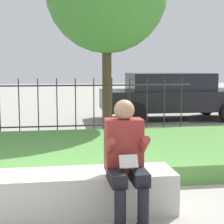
# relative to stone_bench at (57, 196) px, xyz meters

# --- Properties ---
(ground_plane) EXTENTS (60.00, 60.00, 0.00)m
(ground_plane) POSITION_rel_stone_bench_xyz_m (0.05, 0.00, -0.20)
(ground_plane) COLOR #A8A399
(stone_bench) EXTENTS (2.55, 0.57, 0.45)m
(stone_bench) POSITION_rel_stone_bench_xyz_m (0.00, 0.00, 0.00)
(stone_bench) COLOR beige
(stone_bench) RESTS_ON ground_plane
(person_seated_reader) EXTENTS (0.42, 0.73, 1.25)m
(person_seated_reader) POSITION_rel_stone_bench_xyz_m (0.69, -0.32, 0.48)
(person_seated_reader) COLOR black
(person_seated_reader) RESTS_ON ground_plane
(grass_berm) EXTENTS (8.11, 3.15, 0.26)m
(grass_berm) POSITION_rel_stone_bench_xyz_m (0.05, 2.27, -0.07)
(grass_berm) COLOR #569342
(grass_berm) RESTS_ON ground_plane
(iron_fence) EXTENTS (6.11, 0.03, 1.32)m
(iron_fence) POSITION_rel_stone_bench_xyz_m (0.05, 4.34, 0.49)
(iron_fence) COLOR #332D28
(iron_fence) RESTS_ON ground_plane
(car_parked_right) EXTENTS (4.37, 2.03, 1.38)m
(car_parked_right) POSITION_rel_stone_bench_xyz_m (3.50, 6.80, 0.53)
(car_parked_right) COLOR black
(car_parked_right) RESTS_ON ground_plane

